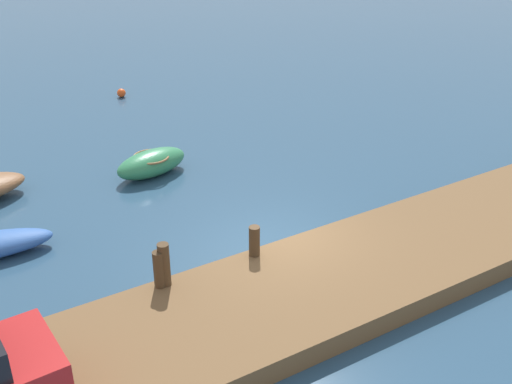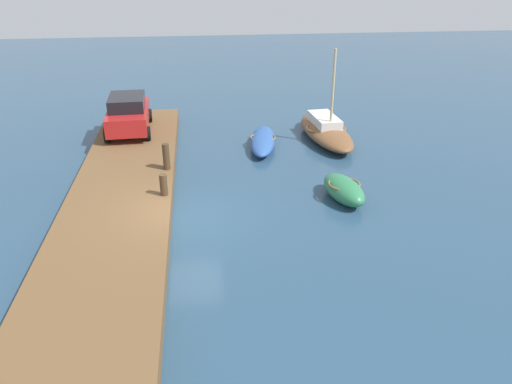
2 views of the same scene
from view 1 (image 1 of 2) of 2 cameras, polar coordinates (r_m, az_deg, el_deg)
ground_plane at (r=16.66m, az=1.89°, el=-5.16°), size 84.00×84.00×0.00m
dock_platform at (r=15.05m, az=6.50°, el=-8.08°), size 23.69×3.66×0.53m
dinghy_green at (r=20.69m, az=-9.34°, el=2.59°), size 2.64×1.57×0.83m
mooring_post_west at (r=14.31m, az=-8.67°, el=-6.86°), size 0.26×0.26×0.89m
mooring_post_mid_west at (r=14.31m, az=-8.22°, el=-6.45°), size 0.26×0.26×1.05m
mooring_post_mid_east at (r=15.27m, az=-0.15°, el=-4.41°), size 0.27×0.27×0.77m
marker_buoy at (r=28.35m, az=-11.96°, el=8.67°), size 0.37×0.37×0.37m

